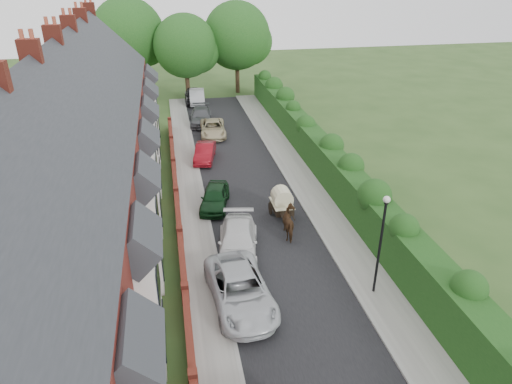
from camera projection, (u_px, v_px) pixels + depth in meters
ground at (334, 370)px, 17.52m from camera, size 140.00×140.00×0.00m
road at (262, 226)px, 27.05m from camera, size 6.00×58.00×0.02m
pavement_hedge_side at (328, 218)px, 27.74m from camera, size 2.20×58.00×0.12m
pavement_house_side at (197, 232)px, 26.37m from camera, size 1.70×58.00×0.12m
kerb_hedge_side at (312, 220)px, 27.56m from camera, size 0.18×58.00×0.13m
kerb_house_side at (211, 230)px, 26.50m from camera, size 0.18×58.00×0.13m
hedge at (359, 193)px, 27.36m from camera, size 2.10×58.00×2.85m
terrace_row at (61, 180)px, 22.36m from camera, size 9.05×40.50×11.50m
garden_wall_row at (180, 237)px, 25.14m from camera, size 0.35×40.35×1.10m
lamppost at (382, 234)px, 20.12m from camera, size 0.32×0.32×5.16m
tree_far_left at (188, 47)px, 49.57m from camera, size 7.14×6.80×9.29m
tree_far_right at (240, 37)px, 52.09m from camera, size 7.98×7.60×10.31m
tree_far_back at (132, 36)px, 50.76m from camera, size 8.40×8.00×10.82m
car_silver_b at (240, 290)px, 20.60m from camera, size 2.99×5.73×1.54m
car_white at (238, 241)px, 24.23m from camera, size 2.94×5.34×1.47m
car_green at (215, 197)px, 28.90m from camera, size 2.53×4.28×1.37m
car_red at (205, 152)px, 35.78m from camera, size 2.17×4.14×1.30m
car_beige at (213, 128)px, 40.93m from camera, size 2.47×4.87×1.32m
car_grey at (201, 116)px, 43.96m from camera, size 2.51×5.14×1.44m
car_black at (193, 96)px, 50.52m from camera, size 1.99×4.65×1.57m
horse at (291, 223)px, 25.76m from camera, size 0.96×2.00×1.66m
horse_cart at (282, 201)px, 27.48m from camera, size 1.25×2.76×1.99m
car_extra_far at (197, 97)px, 50.22m from camera, size 1.82×4.63×1.50m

